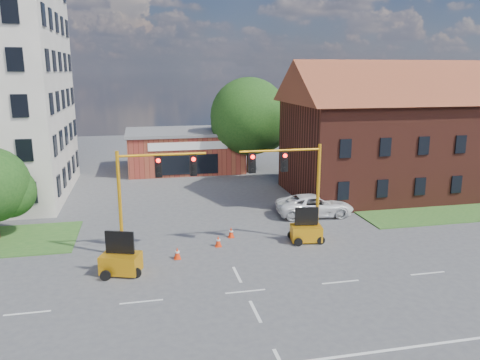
{
  "coord_description": "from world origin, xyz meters",
  "views": [
    {
      "loc": [
        -4.69,
        -20.54,
        10.54
      ],
      "look_at": [
        1.88,
        10.0,
        3.24
      ],
      "focal_mm": 35.0,
      "sensor_mm": 36.0,
      "label": 1
    }
  ],
  "objects_px": {
    "signal_mast_west": "(149,189)",
    "pickup_white": "(315,205)",
    "trailer_east": "(306,231)",
    "signal_mast_east": "(293,182)",
    "trailer_west": "(121,261)"
  },
  "relations": [
    {
      "from": "signal_mast_west",
      "to": "pickup_white",
      "type": "xyz_separation_m",
      "value": [
        12.14,
        4.99,
        -3.13
      ]
    },
    {
      "from": "pickup_white",
      "to": "trailer_east",
      "type": "bearing_deg",
      "value": 157.91
    },
    {
      "from": "signal_mast_east",
      "to": "trailer_west",
      "type": "relative_size",
      "value": 2.67
    },
    {
      "from": "signal_mast_east",
      "to": "trailer_west",
      "type": "distance_m",
      "value": 11.15
    },
    {
      "from": "signal_mast_east",
      "to": "trailer_east",
      "type": "distance_m",
      "value": 3.38
    },
    {
      "from": "signal_mast_west",
      "to": "signal_mast_east",
      "type": "distance_m",
      "value": 8.71
    },
    {
      "from": "pickup_white",
      "to": "signal_mast_west",
      "type": "bearing_deg",
      "value": 116.62
    },
    {
      "from": "signal_mast_west",
      "to": "signal_mast_east",
      "type": "bearing_deg",
      "value": 0.0
    },
    {
      "from": "signal_mast_west",
      "to": "trailer_west",
      "type": "xyz_separation_m",
      "value": [
        -1.65,
        -2.57,
        -3.21
      ]
    },
    {
      "from": "pickup_white",
      "to": "trailer_west",
      "type": "bearing_deg",
      "value": 123.0
    },
    {
      "from": "trailer_west",
      "to": "pickup_white",
      "type": "xyz_separation_m",
      "value": [
        13.79,
        7.57,
        0.09
      ]
    },
    {
      "from": "signal_mast_west",
      "to": "signal_mast_east",
      "type": "relative_size",
      "value": 1.0
    },
    {
      "from": "signal_mast_east",
      "to": "pickup_white",
      "type": "relative_size",
      "value": 1.08
    },
    {
      "from": "trailer_west",
      "to": "pickup_white",
      "type": "distance_m",
      "value": 15.73
    },
    {
      "from": "trailer_east",
      "to": "pickup_white",
      "type": "height_order",
      "value": "trailer_east"
    }
  ]
}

